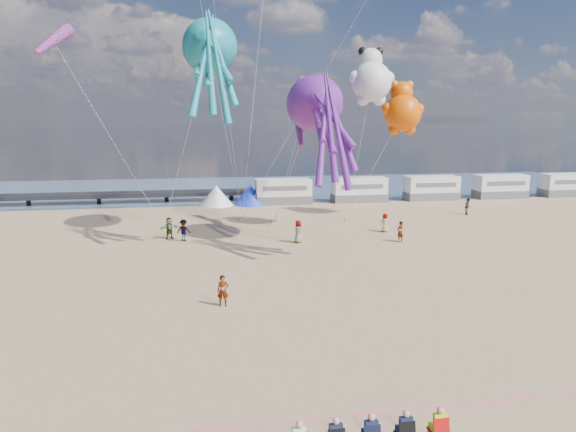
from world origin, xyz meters
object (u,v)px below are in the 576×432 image
object	(u,v)px
beachgoer_4	(169,228)
motorhome_2	(431,188)
beachgoer_2	(184,230)
windsock_right	(311,92)
motorhome_3	(500,186)
sandbag_d	(274,221)
tent_blue	(250,195)
sandbag_a	(164,228)
motorhome_0	(283,191)
spectator_row	(370,431)
beachgoer_5	(400,232)
tent_white	(216,195)
motorhome_4	(566,185)
kite_panda	(372,82)
kite_octopus_teal	(210,47)
standing_person	(223,291)
beachgoer_6	(385,223)
kite_octopus_purple	(314,103)
beachgoer_0	(298,232)
sandbag_c	(347,219)
motorhome_1	(359,190)
windsock_left	(53,41)
kite_teddy_orange	(403,113)
sandbag_e	(242,219)
sandbag_b	(272,225)
beachgoer_1	(468,207)

from	to	relation	value
beachgoer_4	motorhome_2	bearing A→B (deg)	6.55
beachgoer_2	windsock_right	distance (m)	16.42
motorhome_3	sandbag_d	xyz separation A→B (m)	(-31.18, -11.20, -1.39)
tent_blue	sandbag_a	distance (m)	15.64
motorhome_0	spectator_row	xyz separation A→B (m)	(-4.87, -46.92, -0.85)
beachgoer_5	tent_white	bearing A→B (deg)	-79.61
motorhome_4	beachgoer_4	size ratio (longest dim) A/B	3.61
motorhome_0	windsock_right	bearing A→B (deg)	-89.44
motorhome_4	kite_panda	distance (m)	38.77
kite_octopus_teal	motorhome_3	bearing A→B (deg)	11.67
standing_person	beachgoer_6	distance (m)	22.38
sandbag_a	kite_octopus_purple	distance (m)	18.29
beachgoer_0	sandbag_c	bearing A→B (deg)	-53.83
motorhome_2	motorhome_3	bearing A→B (deg)	0.00
motorhome_1	sandbag_d	distance (m)	16.60
beachgoer_4	sandbag_a	size ratio (longest dim) A/B	3.65
windsock_left	sandbag_c	bearing A→B (deg)	18.65
motorhome_1	kite_octopus_teal	bearing A→B (deg)	-139.62
tent_blue	kite_teddy_orange	distance (m)	20.27
sandbag_d	windsock_left	xyz separation A→B (m)	(-17.61, -6.79, 15.65)
beachgoer_6	kite_panda	world-z (taller)	kite_panda
kite_teddy_orange	windsock_left	xyz separation A→B (m)	(-30.75, -7.37, 5.13)
motorhome_4	beachgoer_2	distance (m)	52.40
beachgoer_2	sandbag_e	distance (m)	10.14
beachgoer_0	kite_octopus_teal	world-z (taller)	kite_octopus_teal
windsock_right	sandbag_a	bearing A→B (deg)	156.76
tent_white	sandbag_c	distance (m)	17.11
beachgoer_6	kite_octopus_purple	size ratio (longest dim) A/B	0.16
beachgoer_5	beachgoer_6	xyz separation A→B (m)	(0.12, 3.90, -0.03)
motorhome_3	sandbag_b	world-z (taller)	motorhome_3
motorhome_3	kite_octopus_teal	world-z (taller)	kite_octopus_teal
motorhome_0	kite_panda	size ratio (longest dim) A/B	1.12
standing_person	sandbag_d	world-z (taller)	standing_person
motorhome_2	standing_person	distance (m)	43.61
motorhome_3	sandbag_e	bearing A→B (deg)	-164.61
motorhome_1	beachgoer_5	world-z (taller)	motorhome_1
beachgoer_4	beachgoer_6	bearing A→B (deg)	-23.03
motorhome_1	standing_person	bearing A→B (deg)	-118.42
tent_white	beachgoer_4	bearing A→B (deg)	-105.04
motorhome_4	beachgoer_1	xyz separation A→B (m)	(-19.69, -10.43, -0.64)
beachgoer_5	sandbag_c	xyz separation A→B (m)	(-1.78, 9.65, -0.77)
tent_white	beachgoer_4	world-z (taller)	tent_white
sandbag_c	motorhome_1	bearing A→B (deg)	67.01
motorhome_2	kite_teddy_orange	distance (m)	16.41
motorhome_0	motorhome_3	bearing A→B (deg)	0.00
beachgoer_2	windsock_right	size ratio (longest dim) A/B	0.39
tent_blue	beachgoer_1	world-z (taller)	tent_blue
motorhome_1	sandbag_d	world-z (taller)	motorhome_1
sandbag_c	sandbag_d	size ratio (longest dim) A/B	1.00
kite_teddy_orange	sandbag_c	bearing A→B (deg)	-169.03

